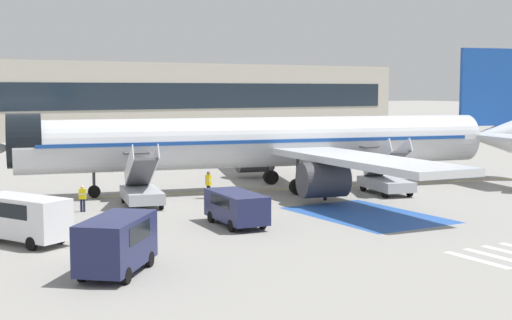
{
  "coord_description": "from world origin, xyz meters",
  "views": [
    {
      "loc": [
        -28.19,
        -45.23,
        7.35
      ],
      "look_at": [
        -4.11,
        -4.31,
        2.62
      ],
      "focal_mm": 50.0,
      "sensor_mm": 36.0,
      "label": 1
    }
  ],
  "objects_px": {
    "boarding_stairs_aft": "(386,180)",
    "ground_crew_0": "(208,183)",
    "boarding_stairs_forward": "(142,190)",
    "airliner": "(271,143)",
    "fuel_tanker": "(233,144)",
    "service_van_2": "(24,216)",
    "service_van_1": "(117,241)",
    "service_van_0": "(236,206)",
    "ground_crew_1": "(325,184)",
    "ground_crew_2": "(83,197)",
    "terminal_building": "(23,100)"
  },
  "relations": [
    {
      "from": "fuel_tanker",
      "to": "ground_crew_2",
      "type": "distance_m",
      "value": 33.21
    },
    {
      "from": "airliner",
      "to": "ground_crew_0",
      "type": "bearing_deg",
      "value": 116.71
    },
    {
      "from": "airliner",
      "to": "fuel_tanker",
      "type": "relative_size",
      "value": 4.1
    },
    {
      "from": "ground_crew_2",
      "to": "boarding_stairs_forward",
      "type": "bearing_deg",
      "value": -146.3
    },
    {
      "from": "airliner",
      "to": "boarding_stairs_forward",
      "type": "xyz_separation_m",
      "value": [
        -10.88,
        -1.99,
        -2.48
      ]
    },
    {
      "from": "service_van_0",
      "to": "ground_crew_0",
      "type": "xyz_separation_m",
      "value": [
        3.05,
        9.38,
        -0.03
      ]
    },
    {
      "from": "terminal_building",
      "to": "ground_crew_0",
      "type": "bearing_deg",
      "value": -92.03
    },
    {
      "from": "airliner",
      "to": "service_van_1",
      "type": "bearing_deg",
      "value": 146.8
    },
    {
      "from": "boarding_stairs_forward",
      "to": "ground_crew_0",
      "type": "height_order",
      "value": "boarding_stairs_forward"
    },
    {
      "from": "fuel_tanker",
      "to": "ground_crew_1",
      "type": "distance_m",
      "value": 28.63
    },
    {
      "from": "boarding_stairs_aft",
      "to": "ground_crew_0",
      "type": "height_order",
      "value": "boarding_stairs_aft"
    },
    {
      "from": "airliner",
      "to": "boarding_stairs_forward",
      "type": "relative_size",
      "value": 7.86
    },
    {
      "from": "fuel_tanker",
      "to": "terminal_building",
      "type": "relative_size",
      "value": 0.08
    },
    {
      "from": "boarding_stairs_aft",
      "to": "service_van_2",
      "type": "distance_m",
      "value": 25.97
    },
    {
      "from": "service_van_1",
      "to": "ground_crew_1",
      "type": "xyz_separation_m",
      "value": [
        18.34,
        11.18,
        -0.28
      ]
    },
    {
      "from": "service_van_2",
      "to": "boarding_stairs_forward",
      "type": "bearing_deg",
      "value": -166.64
    },
    {
      "from": "service_van_1",
      "to": "boarding_stairs_aft",
      "type": "bearing_deg",
      "value": -113.55
    },
    {
      "from": "ground_crew_0",
      "to": "terminal_building",
      "type": "xyz_separation_m",
      "value": [
        2.32,
        65.48,
        4.66
      ]
    },
    {
      "from": "boarding_stairs_aft",
      "to": "service_van_2",
      "type": "relative_size",
      "value": 1.07
    },
    {
      "from": "boarding_stairs_forward",
      "to": "boarding_stairs_aft",
      "type": "bearing_deg",
      "value": 0.0
    },
    {
      "from": "boarding_stairs_forward",
      "to": "ground_crew_2",
      "type": "height_order",
      "value": "boarding_stairs_forward"
    },
    {
      "from": "airliner",
      "to": "boarding_stairs_aft",
      "type": "relative_size",
      "value": 7.86
    },
    {
      "from": "boarding_stairs_aft",
      "to": "ground_crew_2",
      "type": "relative_size",
      "value": 3.43
    },
    {
      "from": "ground_crew_0",
      "to": "ground_crew_1",
      "type": "bearing_deg",
      "value": -141.67
    },
    {
      "from": "airliner",
      "to": "terminal_building",
      "type": "distance_m",
      "value": 64.16
    },
    {
      "from": "boarding_stairs_forward",
      "to": "ground_crew_1",
      "type": "bearing_deg",
      "value": -7.03
    },
    {
      "from": "boarding_stairs_forward",
      "to": "ground_crew_2",
      "type": "relative_size",
      "value": 3.43
    },
    {
      "from": "ground_crew_0",
      "to": "ground_crew_1",
      "type": "relative_size",
      "value": 1.0
    },
    {
      "from": "boarding_stairs_aft",
      "to": "ground_crew_1",
      "type": "distance_m",
      "value": 5.45
    },
    {
      "from": "fuel_tanker",
      "to": "service_van_0",
      "type": "xyz_separation_m",
      "value": [
        -17.36,
        -32.24,
        -0.53
      ]
    },
    {
      "from": "airliner",
      "to": "service_van_2",
      "type": "distance_m",
      "value": 22.11
    },
    {
      "from": "ground_crew_1",
      "to": "ground_crew_2",
      "type": "xyz_separation_m",
      "value": [
        -15.21,
        3.74,
        -0.15
      ]
    },
    {
      "from": "airliner",
      "to": "boarding_stairs_forward",
      "type": "distance_m",
      "value": 11.33
    },
    {
      "from": "boarding_stairs_aft",
      "to": "fuel_tanker",
      "type": "bearing_deg",
      "value": 97.48
    },
    {
      "from": "service_van_2",
      "to": "ground_crew_2",
      "type": "relative_size",
      "value": 3.2
    },
    {
      "from": "airliner",
      "to": "service_van_1",
      "type": "xyz_separation_m",
      "value": [
        -17.9,
        -17.26,
        -2.12
      ]
    },
    {
      "from": "boarding_stairs_aft",
      "to": "fuel_tanker",
      "type": "distance_m",
      "value": 27.34
    },
    {
      "from": "boarding_stairs_forward",
      "to": "ground_crew_2",
      "type": "bearing_deg",
      "value": -162.06
    },
    {
      "from": "ground_crew_2",
      "to": "terminal_building",
      "type": "distance_m",
      "value": 67.47
    },
    {
      "from": "fuel_tanker",
      "to": "service_van_1",
      "type": "distance_m",
      "value": 46.79
    },
    {
      "from": "airliner",
      "to": "ground_crew_0",
      "type": "relative_size",
      "value": 23.54
    },
    {
      "from": "service_van_2",
      "to": "airliner",
      "type": "bearing_deg",
      "value": 178.8
    },
    {
      "from": "ground_crew_1",
      "to": "ground_crew_2",
      "type": "height_order",
      "value": "ground_crew_1"
    },
    {
      "from": "service_van_1",
      "to": "airliner",
      "type": "bearing_deg",
      "value": -95.31
    },
    {
      "from": "service_van_1",
      "to": "ground_crew_1",
      "type": "height_order",
      "value": "service_van_1"
    },
    {
      "from": "service_van_0",
      "to": "terminal_building",
      "type": "xyz_separation_m",
      "value": [
        5.37,
        74.86,
        4.62
      ]
    },
    {
      "from": "fuel_tanker",
      "to": "airliner",
      "type": "bearing_deg",
      "value": 162.1
    },
    {
      "from": "terminal_building",
      "to": "boarding_stairs_forward",
      "type": "bearing_deg",
      "value": -96.33
    },
    {
      "from": "airliner",
      "to": "service_van_2",
      "type": "height_order",
      "value": "airliner"
    },
    {
      "from": "service_van_2",
      "to": "fuel_tanker",
      "type": "bearing_deg",
      "value": -159.35
    }
  ]
}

